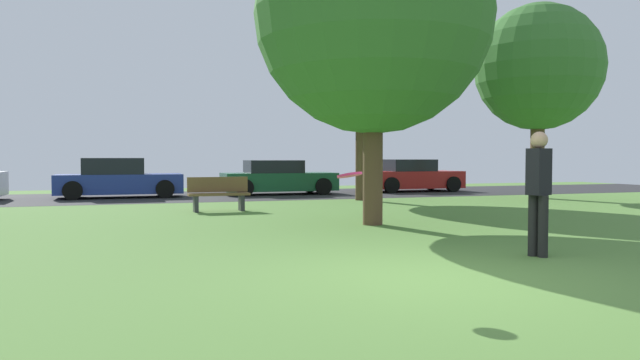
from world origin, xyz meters
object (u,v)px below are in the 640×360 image
at_px(frisbee_disc, 350,175).
at_px(parked_car_green, 278,179).
at_px(parked_car_blue, 118,180).
at_px(parked_car_red, 411,177).
at_px(oak_tree_right, 373,15).
at_px(park_bench, 218,194).
at_px(maple_tree_far, 361,54).
at_px(person_thrower, 539,187).
at_px(oak_tree_center, 538,68).

distance_m(frisbee_disc, parked_car_green, 16.64).
bearing_deg(parked_car_blue, parked_car_red, 1.29).
relative_size(oak_tree_right, park_bench, 4.30).
bearing_deg(maple_tree_far, parked_car_red, 46.07).
distance_m(maple_tree_far, parked_car_blue, 9.56).
relative_size(person_thrower, parked_car_blue, 0.42).
relative_size(frisbee_disc, parked_car_green, 0.09).
bearing_deg(maple_tree_far, person_thrower, -99.67).
height_order(oak_tree_center, frisbee_disc, oak_tree_center).
distance_m(oak_tree_right, parked_car_blue, 12.41).
distance_m(parked_car_green, park_bench, 7.30).
height_order(frisbee_disc, parked_car_blue, parked_car_blue).
height_order(oak_tree_center, maple_tree_far, maple_tree_far).
bearing_deg(parked_car_blue, park_bench, -68.57).
height_order(parked_car_green, parked_car_red, parked_car_red).
bearing_deg(frisbee_disc, parked_car_blue, 98.54).
relative_size(oak_tree_right, parked_car_green, 1.59).
bearing_deg(parked_car_blue, person_thrower, -69.21).
relative_size(oak_tree_center, park_bench, 4.22).
distance_m(oak_tree_center, person_thrower, 13.58).
bearing_deg(parked_car_green, oak_tree_center, -31.36).
bearing_deg(park_bench, frisbee_disc, 89.40).
bearing_deg(parked_car_red, park_bench, -143.55).
xyz_separation_m(oak_tree_center, maple_tree_far, (-6.25, 1.00, 0.29)).
bearing_deg(person_thrower, maple_tree_far, -117.98).
xyz_separation_m(oak_tree_center, oak_tree_right, (-8.77, -5.78, -0.15)).
distance_m(person_thrower, park_bench, 9.26).
relative_size(oak_tree_right, maple_tree_far, 0.94).
xyz_separation_m(oak_tree_center, park_bench, (-11.37, -1.59, -4.07)).
bearing_deg(person_thrower, parked_car_red, -129.30).
xyz_separation_m(parked_car_blue, parked_car_green, (5.83, 0.05, -0.03)).
bearing_deg(person_thrower, oak_tree_right, -100.58).
relative_size(parked_car_blue, park_bench, 2.66).
xyz_separation_m(oak_tree_center, frisbee_disc, (-11.47, -11.35, -3.31)).
height_order(oak_tree_center, parked_car_green, oak_tree_center).
xyz_separation_m(frisbee_disc, park_bench, (0.10, 9.76, -0.76)).
bearing_deg(maple_tree_far, oak_tree_center, -9.08).
height_order(oak_tree_right, parked_car_blue, oak_tree_right).
distance_m(person_thrower, parked_car_green, 15.19).
bearing_deg(park_bench, parked_car_blue, -68.57).
relative_size(oak_tree_center, frisbee_disc, 18.12).
relative_size(oak_tree_right, parked_car_red, 1.72).
height_order(person_thrower, parked_car_blue, person_thrower).
bearing_deg(park_bench, person_thrower, 110.31).
xyz_separation_m(parked_car_green, parked_car_red, (5.83, 0.21, 0.01)).
xyz_separation_m(person_thrower, parked_car_blue, (-5.75, 15.14, -0.36)).
distance_m(oak_tree_center, oak_tree_right, 10.51).
xyz_separation_m(oak_tree_center, parked_car_blue, (-13.91, 4.88, -3.90)).
height_order(oak_tree_center, person_thrower, oak_tree_center).
height_order(parked_car_green, park_bench, parked_car_green).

